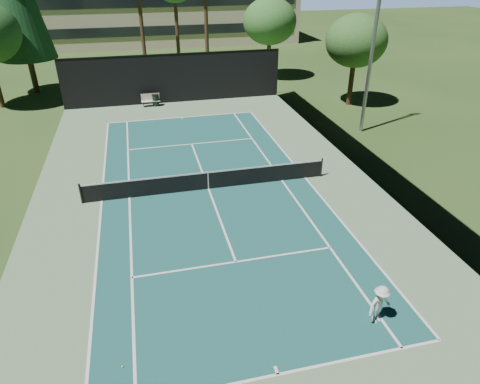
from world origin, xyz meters
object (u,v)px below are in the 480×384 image
(park_bench, at_px, (151,100))
(tennis_ball_c, at_px, (239,171))
(player, at_px, (380,305))
(trash_bin, at_px, (156,100))
(tennis_net, at_px, (208,180))
(tennis_ball_b, at_px, (124,180))
(tennis_ball_a, at_px, (123,367))
(tennis_ball_d, at_px, (96,182))

(park_bench, bearing_deg, tennis_ball_c, -72.85)
(player, height_order, trash_bin, player)
(tennis_net, relative_size, park_bench, 8.60)
(tennis_ball_b, bearing_deg, tennis_ball_c, -2.64)
(tennis_ball_a, bearing_deg, tennis_ball_c, 61.86)
(tennis_ball_b, relative_size, park_bench, 0.04)
(tennis_net, height_order, park_bench, tennis_net)
(player, bearing_deg, tennis_ball_d, 110.54)
(tennis_ball_d, bearing_deg, tennis_ball_c, -3.15)
(tennis_ball_a, bearing_deg, player, -0.69)
(tennis_net, xyz_separation_m, tennis_ball_c, (2.09, 1.74, -0.53))
(tennis_ball_c, distance_m, tennis_ball_d, 7.98)
(player, relative_size, tennis_ball_c, 24.37)
(tennis_ball_d, height_order, trash_bin, trash_bin)
(tennis_net, distance_m, trash_bin, 15.44)
(park_bench, bearing_deg, tennis_ball_d, -105.86)
(tennis_ball_a, relative_size, park_bench, 0.05)
(tennis_net, height_order, tennis_ball_c, tennis_net)
(tennis_net, height_order, player, player)
(player, bearing_deg, tennis_ball_b, 106.29)
(tennis_ball_d, xyz_separation_m, trash_bin, (4.16, 13.16, 0.44))
(tennis_ball_a, height_order, tennis_ball_c, tennis_ball_a)
(tennis_ball_b, bearing_deg, tennis_ball_a, -90.51)
(tennis_ball_b, bearing_deg, player, -56.80)
(tennis_ball_d, relative_size, park_bench, 0.05)
(park_bench, bearing_deg, trash_bin, -7.39)
(player, xyz_separation_m, tennis_ball_a, (-8.40, 0.10, -0.70))
(trash_bin, bearing_deg, player, -77.73)
(tennis_ball_c, distance_m, park_bench, 14.30)
(tennis_ball_b, distance_m, tennis_ball_c, 6.46)
(tennis_ball_b, relative_size, tennis_ball_d, 0.81)
(tennis_net, xyz_separation_m, tennis_ball_d, (-5.88, 2.18, -0.52))
(tennis_ball_b, relative_size, tennis_ball_c, 1.02)
(tennis_ball_b, distance_m, trash_bin, 13.57)
(player, bearing_deg, tennis_ball_c, 81.55)
(tennis_ball_c, xyz_separation_m, trash_bin, (-3.81, 13.60, 0.45))
(tennis_net, bearing_deg, tennis_ball_a, -112.99)
(tennis_ball_c, height_order, tennis_ball_d, tennis_ball_d)
(tennis_net, distance_m, tennis_ball_d, 6.29)
(player, xyz_separation_m, tennis_ball_b, (-8.29, 12.66, -0.71))
(tennis_ball_b, height_order, park_bench, park_bench)
(player, relative_size, tennis_ball_b, 23.94)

